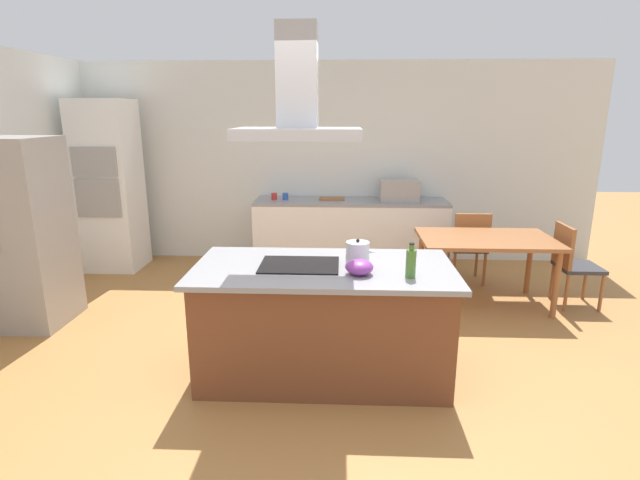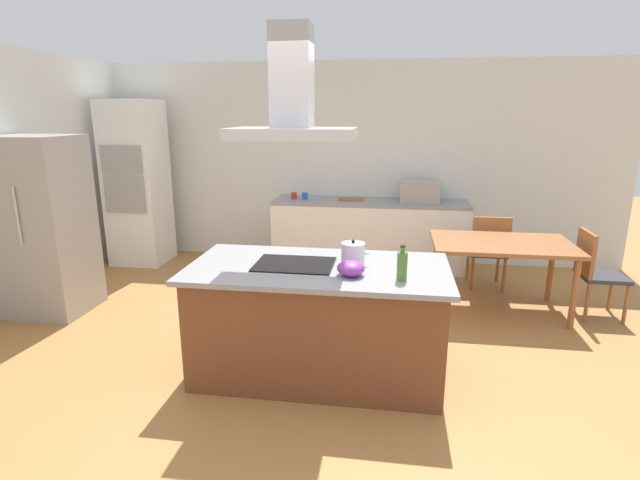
% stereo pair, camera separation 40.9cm
% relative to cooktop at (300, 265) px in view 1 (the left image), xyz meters
% --- Properties ---
extents(ground, '(16.00, 16.00, 0.00)m').
position_rel_cooktop_xyz_m(ground, '(0.19, 1.50, -0.91)').
color(ground, '#AD753D').
extents(wall_back, '(7.20, 0.10, 2.70)m').
position_rel_cooktop_xyz_m(wall_back, '(0.19, 3.25, 0.44)').
color(wall_back, silver).
rests_on(wall_back, ground).
extents(kitchen_island, '(1.99, 1.01, 0.90)m').
position_rel_cooktop_xyz_m(kitchen_island, '(0.19, 0.00, -0.45)').
color(kitchen_island, brown).
rests_on(kitchen_island, ground).
extents(cooktop, '(0.60, 0.44, 0.01)m').
position_rel_cooktop_xyz_m(cooktop, '(0.00, 0.00, 0.00)').
color(cooktop, black).
rests_on(cooktop, kitchen_island).
extents(tea_kettle, '(0.23, 0.18, 0.20)m').
position_rel_cooktop_xyz_m(tea_kettle, '(0.45, 0.07, 0.08)').
color(tea_kettle, silver).
rests_on(tea_kettle, kitchen_island).
extents(olive_oil_bottle, '(0.07, 0.07, 0.25)m').
position_rel_cooktop_xyz_m(olive_oil_bottle, '(0.81, -0.24, 0.10)').
color(olive_oil_bottle, '#47722D').
rests_on(olive_oil_bottle, kitchen_island).
extents(mixing_bowl, '(0.20, 0.20, 0.11)m').
position_rel_cooktop_xyz_m(mixing_bowl, '(0.45, -0.19, 0.05)').
color(mixing_bowl, purple).
rests_on(mixing_bowl, kitchen_island).
extents(back_counter, '(2.56, 0.62, 0.90)m').
position_rel_cooktop_xyz_m(back_counter, '(0.44, 2.88, -0.46)').
color(back_counter, white).
rests_on(back_counter, ground).
extents(countertop_microwave, '(0.50, 0.38, 0.28)m').
position_rel_cooktop_xyz_m(countertop_microwave, '(1.07, 2.88, 0.13)').
color(countertop_microwave, '#9E9993').
rests_on(countertop_microwave, back_counter).
extents(coffee_mug_red, '(0.08, 0.08, 0.09)m').
position_rel_cooktop_xyz_m(coffee_mug_red, '(-0.59, 2.88, 0.04)').
color(coffee_mug_red, red).
rests_on(coffee_mug_red, back_counter).
extents(coffee_mug_blue, '(0.08, 0.08, 0.09)m').
position_rel_cooktop_xyz_m(coffee_mug_blue, '(-0.44, 2.89, 0.04)').
color(coffee_mug_blue, '#2D56B2').
rests_on(coffee_mug_blue, back_counter).
extents(cutting_board, '(0.34, 0.24, 0.02)m').
position_rel_cooktop_xyz_m(cutting_board, '(0.18, 2.93, 0.00)').
color(cutting_board, '#995B33').
rests_on(cutting_board, back_counter).
extents(wall_oven_stack, '(0.70, 0.66, 2.20)m').
position_rel_cooktop_xyz_m(wall_oven_stack, '(-2.71, 2.65, 0.20)').
color(wall_oven_stack, white).
rests_on(wall_oven_stack, ground).
extents(refrigerator, '(0.80, 0.73, 1.82)m').
position_rel_cooktop_xyz_m(refrigerator, '(-2.79, 0.86, 0.00)').
color(refrigerator, '#9E9993').
rests_on(refrigerator, ground).
extents(dining_table, '(1.40, 0.90, 0.75)m').
position_rel_cooktop_xyz_m(dining_table, '(1.86, 1.54, -0.24)').
color(dining_table, '#995B33').
rests_on(dining_table, ground).
extents(chair_facing_back_wall, '(0.42, 0.42, 0.89)m').
position_rel_cooktop_xyz_m(chair_facing_back_wall, '(1.86, 2.21, -0.40)').
color(chair_facing_back_wall, '#333338').
rests_on(chair_facing_back_wall, ground).
extents(chair_at_right_end, '(0.42, 0.42, 0.89)m').
position_rel_cooktop_xyz_m(chair_at_right_end, '(2.78, 1.54, -0.40)').
color(chair_at_right_end, '#333338').
rests_on(chair_at_right_end, ground).
extents(range_hood, '(0.90, 0.55, 0.78)m').
position_rel_cooktop_xyz_m(range_hood, '(-0.00, 0.00, 1.20)').
color(range_hood, '#ADADB2').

